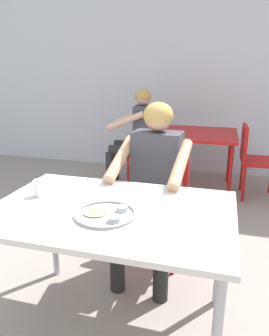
% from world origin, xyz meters
% --- Properties ---
extents(back_wall, '(12.00, 0.12, 3.40)m').
position_xyz_m(back_wall, '(0.00, 3.31, 1.70)').
color(back_wall, silver).
rests_on(back_wall, ground).
extents(table_foreground, '(1.26, 0.84, 0.76)m').
position_xyz_m(table_foreground, '(-0.10, 0.06, 0.68)').
color(table_foreground, silver).
rests_on(table_foreground, ground).
extents(thali_tray, '(0.31, 0.31, 0.03)m').
position_xyz_m(thali_tray, '(-0.09, -0.03, 0.77)').
color(thali_tray, '#B7BABF').
rests_on(thali_tray, table_foreground).
extents(drinking_cup, '(0.07, 0.07, 0.10)m').
position_xyz_m(drinking_cup, '(-0.54, 0.12, 0.81)').
color(drinking_cup, white).
rests_on(drinking_cup, table_foreground).
extents(chair_foreground, '(0.44, 0.43, 0.83)m').
position_xyz_m(chair_foreground, '(0.00, 0.89, 0.49)').
color(chair_foreground, red).
rests_on(chair_foreground, ground).
extents(diner_foreground, '(0.51, 0.57, 1.24)m').
position_xyz_m(diner_foreground, '(-0.01, 0.68, 0.74)').
color(diner_foreground, black).
rests_on(diner_foreground, ground).
extents(table_background_red, '(0.88, 0.93, 0.73)m').
position_xyz_m(table_background_red, '(0.17, 2.46, 0.64)').
color(table_background_red, '#B71414').
rests_on(table_background_red, ground).
extents(chair_red_left, '(0.49, 0.47, 0.87)m').
position_xyz_m(chair_red_left, '(-0.44, 2.51, 0.49)').
color(chair_red_left, '#A71415').
rests_on(chair_red_left, ground).
extents(chair_red_right, '(0.44, 0.45, 0.85)m').
position_xyz_m(chair_red_right, '(0.79, 2.40, 0.50)').
color(chair_red_right, red).
rests_on(chair_red_right, ground).
extents(patron_background, '(0.58, 0.53, 1.23)m').
position_xyz_m(patron_background, '(-0.62, 2.45, 0.73)').
color(patron_background, '#262626').
rests_on(patron_background, ground).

